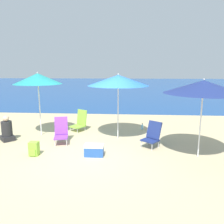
{
  "coord_description": "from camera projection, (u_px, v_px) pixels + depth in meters",
  "views": [
    {
      "loc": [
        1.02,
        -5.71,
        2.37
      ],
      "look_at": [
        0.52,
        1.06,
        1.0
      ],
      "focal_mm": 35.0,
      "sensor_mm": 36.0,
      "label": 1
    }
  ],
  "objects": [
    {
      "name": "beach_umbrella_teal",
      "position": [
        38.0,
        79.0,
        7.48
      ],
      "size": [
        1.65,
        1.65,
        2.24
      ],
      "color": "white",
      "rests_on": "ground"
    },
    {
      "name": "beach_chair_navy",
      "position": [
        152.0,
        135.0,
        6.61
      ],
      "size": [
        0.67,
        0.68,
        0.78
      ],
      "rotation": [
        0.0,
        0.0,
        -0.68
      ],
      "color": "silver",
      "rests_on": "ground"
    },
    {
      "name": "person_seated_near",
      "position": [
        7.0,
        130.0,
        7.22
      ],
      "size": [
        0.57,
        0.57,
        0.85
      ],
      "rotation": [
        0.0,
        0.0,
        0.8
      ],
      "color": "#262628",
      "rests_on": "ground"
    },
    {
      "name": "backpack_lime",
      "position": [
        34.0,
        149.0,
        5.99
      ],
      "size": [
        0.24,
        0.23,
        0.39
      ],
      "color": "#8ECC3D",
      "rests_on": "ground"
    },
    {
      "name": "sea_water",
      "position": [
        121.0,
        85.0,
        30.99
      ],
      "size": [
        60.0,
        40.0,
        0.01
      ],
      "color": "#19478C",
      "rests_on": "ground"
    },
    {
      "name": "cooler_box",
      "position": [
        94.0,
        150.0,
        5.97
      ],
      "size": [
        0.53,
        0.28,
        0.32
      ],
      "color": "#2859B2",
      "rests_on": "ground"
    },
    {
      "name": "beach_umbrella_blue",
      "position": [
        118.0,
        80.0,
        7.14
      ],
      "size": [
        2.01,
        2.01,
        2.19
      ],
      "color": "white",
      "rests_on": "ground"
    },
    {
      "name": "beach_chair_lime",
      "position": [
        80.0,
        121.0,
        8.42
      ],
      "size": [
        0.68,
        0.7,
        0.79
      ],
      "rotation": [
        0.0,
        0.0,
        -0.58
      ],
      "color": "silver",
      "rests_on": "ground"
    },
    {
      "name": "beach_umbrella_navy",
      "position": [
        203.0,
        87.0,
        5.59
      ],
      "size": [
        2.02,
        2.02,
        2.11
      ],
      "color": "white",
      "rests_on": "ground"
    },
    {
      "name": "beach_chair_purple",
      "position": [
        61.0,
        131.0,
        7.0
      ],
      "size": [
        0.55,
        0.68,
        0.82
      ],
      "rotation": [
        0.0,
        0.0,
        0.23
      ],
      "color": "silver",
      "rests_on": "ground"
    },
    {
      "name": "water_bottle",
      "position": [
        142.0,
        127.0,
        8.6
      ],
      "size": [
        0.09,
        0.09,
        0.23
      ],
      "color": "#8CCCEA",
      "rests_on": "ground"
    },
    {
      "name": "ground_plane",
      "position": [
        91.0,
        154.0,
        6.12
      ],
      "size": [
        60.0,
        60.0,
        0.0
      ],
      "primitive_type": "plane",
      "color": "#C6B284"
    }
  ]
}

